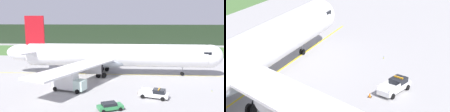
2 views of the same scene
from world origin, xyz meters
The scene contains 6 objects.
ground centered at (0.00, 0.00, 0.00)m, with size 320.00×320.00×0.00m, color #A19F9E.
taxiway_centerline_main centered at (1.58, 5.89, 0.00)m, with size 72.67×0.30×0.01m, color yellow.
airliner centered at (1.04, 5.88, 4.98)m, with size 56.17×50.20×15.27m.
ops_pickup_truck centered at (10.12, -12.21, 0.90)m, with size 5.73×3.52×1.94m.
apron_cone centered at (7.29, -9.59, 0.30)m, with size 0.50×0.50×0.63m.
taxiway_edge_light_east centered at (21.98, -7.23, 0.20)m, with size 0.12×0.12×0.36m.
Camera 2 is at (-38.37, -23.76, 22.88)m, focal length 64.89 mm.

